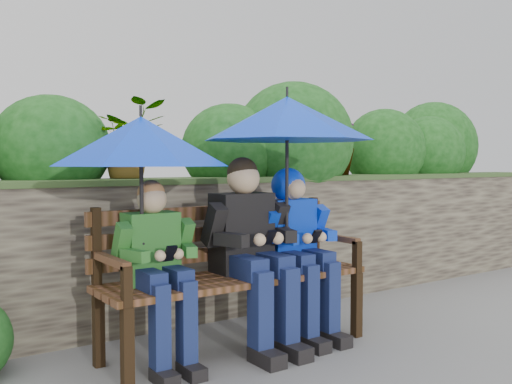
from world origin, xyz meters
TOP-DOWN VIEW (x-y plane):
  - ground at (0.00, 0.00)m, footprint 60.00×60.00m
  - garden_backdrop at (0.02, 1.56)m, footprint 8.00×2.84m
  - park_bench at (-0.25, 0.02)m, footprint 1.69×0.50m
  - boy_left at (-0.77, -0.06)m, footprint 0.44×0.51m
  - boy_middle at (-0.15, -0.07)m, footprint 0.54×0.63m
  - boy_right at (0.22, -0.05)m, footprint 0.49×0.59m
  - umbrella_left at (-0.85, -0.03)m, footprint 0.97×0.97m
  - umbrella_right at (0.11, -0.09)m, footprint 1.07×1.07m

SIDE VIEW (x-z plane):
  - ground at x=0.00m, z-range 0.00..0.00m
  - park_bench at x=-0.25m, z-range 0.06..0.95m
  - boy_left at x=-0.77m, z-range 0.07..1.11m
  - boy_middle at x=-0.15m, z-range 0.06..1.23m
  - boy_right at x=0.22m, z-range 0.11..1.21m
  - garden_backdrop at x=0.02m, z-range -0.26..1.61m
  - umbrella_left at x=-0.85m, z-range 0.87..1.64m
  - umbrella_right at x=0.11m, z-range 0.96..1.87m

